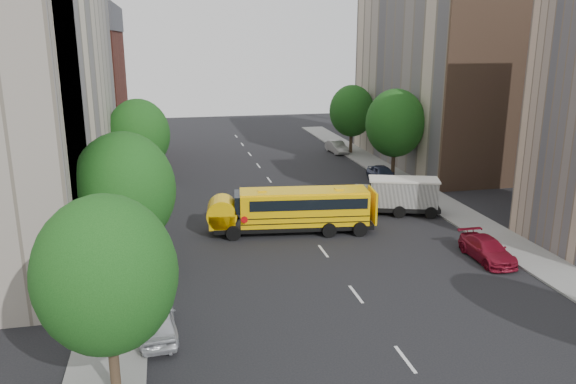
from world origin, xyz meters
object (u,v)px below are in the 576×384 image
object	(u,v)px
street_tree_1	(124,190)
parked_car_5	(337,147)
parked_car_3	(487,249)
street_tree_4	(395,123)
safari_truck	(397,195)
parked_car_1	(160,185)
school_bus	(292,208)
parked_car_4	(383,174)
street_tree_0	(106,275)
parked_car_0	(157,322)
street_tree_2	(139,135)
street_tree_5	(352,111)

from	to	relation	value
street_tree_1	parked_car_5	bearing A→B (deg)	56.10
parked_car_3	parked_car_5	distance (m)	31.95
street_tree_4	parked_car_3	xyz separation A→B (m)	(-2.20, -19.28, -4.44)
street_tree_4	parked_car_3	bearing A→B (deg)	-96.51
safari_truck	parked_car_1	distance (m)	19.27
school_bus	parked_car_4	xyz separation A→B (m)	(10.69, 11.14, -0.88)
street_tree_0	parked_car_0	bearing A→B (deg)	70.30
street_tree_2	street_tree_4	world-z (taller)	street_tree_4
street_tree_2	street_tree_4	distance (m)	22.00
safari_truck	parked_car_3	world-z (taller)	safari_truck
street_tree_4	school_bus	size ratio (longest dim) A/B	0.77
parked_car_3	parked_car_5	xyz separation A→B (m)	(0.80, 31.94, 0.03)
parked_car_5	school_bus	bearing A→B (deg)	-117.74
parked_car_3	street_tree_2	bearing A→B (deg)	136.54
street_tree_1	parked_car_0	distance (m)	7.57
street_tree_0	parked_car_5	size ratio (longest dim) A/B	1.83
street_tree_4	parked_car_0	bearing A→B (deg)	-130.54
parked_car_0	parked_car_3	size ratio (longest dim) A/B	0.91
parked_car_4	safari_truck	bearing A→B (deg)	-105.08
street_tree_0	school_bus	xyz separation A→B (m)	(9.91, 15.80, -3.02)
parked_car_5	parked_car_3	bearing A→B (deg)	-95.90
street_tree_0	parked_car_3	world-z (taller)	street_tree_0
street_tree_0	street_tree_1	world-z (taller)	street_tree_1
parked_car_1	parked_car_4	world-z (taller)	parked_car_4
parked_car_3	safari_truck	bearing A→B (deg)	100.36
parked_car_5	street_tree_5	bearing A→B (deg)	-29.65
street_tree_2	safari_truck	size ratio (longest dim) A/B	1.19
street_tree_5	parked_car_4	world-z (taller)	street_tree_5
street_tree_2	street_tree_5	size ratio (longest dim) A/B	1.03
street_tree_2	school_bus	bearing A→B (deg)	-50.94
street_tree_2	school_bus	distance (m)	16.04
street_tree_0	street_tree_4	distance (m)	35.61
safari_truck	parked_car_3	bearing A→B (deg)	-62.65
street_tree_1	street_tree_5	size ratio (longest dim) A/B	1.05
safari_truck	parked_car_4	world-z (taller)	safari_truck
school_bus	parked_car_0	xyz separation A→B (m)	(-8.51, -11.89, -0.94)
street_tree_1	street_tree_4	distance (m)	28.43
street_tree_2	street_tree_1	bearing A→B (deg)	-90.00
street_tree_5	parked_car_5	distance (m)	4.32
street_tree_1	street_tree_4	xyz separation A→B (m)	(22.00, 18.00, 0.12)
safari_truck	parked_car_0	distance (m)	22.03
street_tree_5	parked_car_4	size ratio (longest dim) A/B	1.71
street_tree_1	parked_car_3	distance (m)	20.30
parked_car_0	parked_car_4	xyz separation A→B (m)	(19.20, 23.02, 0.06)
street_tree_4	parked_car_0	world-z (taller)	street_tree_4
street_tree_2	parked_car_0	world-z (taller)	street_tree_2
parked_car_3	parked_car_0	bearing A→B (deg)	-164.58
school_bus	street_tree_4	bearing A→B (deg)	52.02
street_tree_0	street_tree_1	size ratio (longest dim) A/B	0.94
school_bus	parked_car_5	distance (m)	27.08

